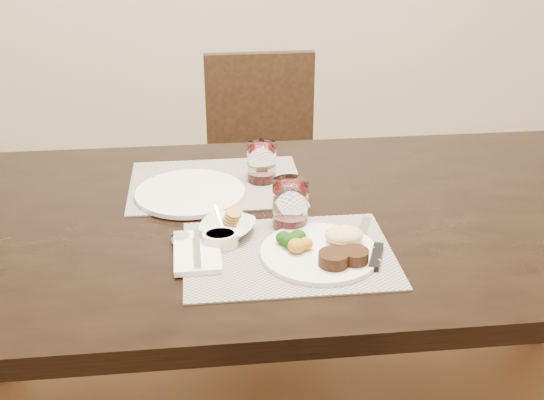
{
  "coord_description": "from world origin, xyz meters",
  "views": [
    {
      "loc": [
        -0.23,
        -1.49,
        1.51
      ],
      "look_at": [
        -0.08,
        -0.06,
        0.82
      ],
      "focal_mm": 45.0,
      "sensor_mm": 36.0,
      "label": 1
    }
  ],
  "objects": [
    {
      "name": "placemat_near",
      "position": [
        -0.05,
        -0.2,
        0.75
      ],
      "size": [
        0.46,
        0.34,
        0.0
      ],
      "primitive_type": "cube",
      "color": "gray",
      "rests_on": "dining_table"
    },
    {
      "name": "cracker_bowl",
      "position": [
        -0.18,
        -0.1,
        0.77
      ],
      "size": [
        0.16,
        0.16,
        0.05
      ],
      "rotation": [
        0.0,
        0.0,
        -0.42
      ],
      "color": "silver",
      "rests_on": "placemat_near"
    },
    {
      "name": "far_plate",
      "position": [
        -0.27,
        0.12,
        0.76
      ],
      "size": [
        0.28,
        0.28,
        0.01
      ],
      "primitive_type": "cylinder",
      "color": "silver",
      "rests_on": "placemat_far"
    },
    {
      "name": "chair_far",
      "position": [
        0.0,
        0.93,
        0.5
      ],
      "size": [
        0.42,
        0.42,
        0.9
      ],
      "color": "black",
      "rests_on": "ground"
    },
    {
      "name": "placemat_far",
      "position": [
        -0.2,
        0.19,
        0.75
      ],
      "size": [
        0.46,
        0.34,
        0.0
      ],
      "primitive_type": "cube",
      "color": "gray",
      "rests_on": "dining_table"
    },
    {
      "name": "dining_table",
      "position": [
        0.0,
        0.0,
        0.67
      ],
      "size": [
        2.0,
        1.0,
        0.75
      ],
      "color": "black",
      "rests_on": "ground"
    },
    {
      "name": "sauce_ramekin",
      "position": [
        -0.2,
        -0.15,
        0.77
      ],
      "size": [
        0.08,
        0.12,
        0.06
      ],
      "rotation": [
        0.0,
        0.0,
        0.3
      ],
      "color": "silver",
      "rests_on": "placemat_near"
    },
    {
      "name": "salt_cellar",
      "position": [
        -0.29,
        -0.12,
        0.76
      ],
      "size": [
        0.04,
        0.04,
        0.02
      ],
      "rotation": [
        0.0,
        0.0,
        0.26
      ],
      "color": "white",
      "rests_on": "dining_table"
    },
    {
      "name": "napkin_fork",
      "position": [
        -0.25,
        -0.18,
        0.76
      ],
      "size": [
        0.1,
        0.18,
        0.02
      ],
      "rotation": [
        0.0,
        0.0,
        0.02
      ],
      "color": "white",
      "rests_on": "placemat_near"
    },
    {
      "name": "dinner_plate",
      "position": [
        0.03,
        -0.22,
        0.77
      ],
      "size": [
        0.26,
        0.26,
        0.05
      ],
      "rotation": [
        0.0,
        0.0,
        0.18
      ],
      "color": "silver",
      "rests_on": "placemat_near"
    },
    {
      "name": "wine_glass_far",
      "position": [
        -0.07,
        0.2,
        0.8
      ],
      "size": [
        0.08,
        0.08,
        0.11
      ],
      "rotation": [
        0.0,
        0.0,
        -0.15
      ],
      "color": "white",
      "rests_on": "placemat_far"
    },
    {
      "name": "steak_knife",
      "position": [
        0.13,
        -0.22,
        0.76
      ],
      "size": [
        0.07,
        0.25,
        0.01
      ],
      "rotation": [
        0.0,
        0.0,
        -0.36
      ],
      "color": "silver",
      "rests_on": "placemat_near"
    },
    {
      "name": "wine_glass_near",
      "position": [
        -0.03,
        -0.07,
        0.81
      ],
      "size": [
        0.08,
        0.08,
        0.12
      ],
      "rotation": [
        0.0,
        0.0,
        -0.15
      ],
      "color": "white",
      "rests_on": "placemat_near"
    }
  ]
}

